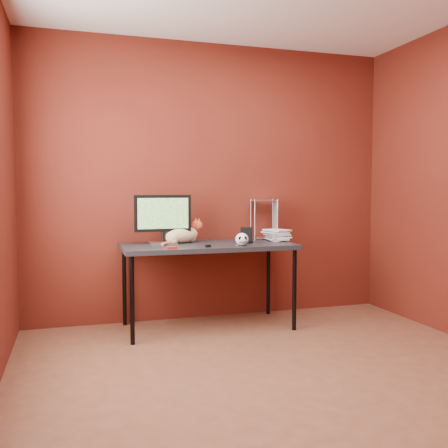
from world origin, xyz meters
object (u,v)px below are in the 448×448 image
object	(u,v)px
monitor	(163,217)
skull_mug	(242,239)
desk	(208,249)
cat	(183,234)
speaker	(246,236)
book_stack	(269,178)

from	to	relation	value
monitor	skull_mug	xyz separation A→B (m)	(0.62, -0.33, -0.18)
desk	cat	size ratio (longest dim) A/B	3.58
desk	monitor	size ratio (longest dim) A/B	3.02
skull_mug	speaker	distance (m)	0.23
speaker	book_stack	world-z (taller)	book_stack
skull_mug	book_stack	bearing A→B (deg)	51.81
monitor	speaker	distance (m)	0.76
monitor	cat	world-z (taller)	monitor
book_stack	speaker	bearing A→B (deg)	-154.63
skull_mug	speaker	world-z (taller)	speaker
desk	cat	bearing A→B (deg)	146.34
cat	skull_mug	size ratio (longest dim) A/B	3.63
cat	speaker	size ratio (longest dim) A/B	2.99
cat	speaker	xyz separation A→B (m)	(0.54, -0.17, -0.01)
monitor	skull_mug	size ratio (longest dim) A/B	4.30
desk	skull_mug	size ratio (longest dim) A/B	12.99
desk	monitor	world-z (taller)	monitor
book_stack	skull_mug	bearing A→B (deg)	-138.94
speaker	desk	bearing A→B (deg)	-163.54
speaker	monitor	bearing A→B (deg)	-166.40
cat	skull_mug	xyz separation A→B (m)	(0.43, -0.38, -0.02)
monitor	speaker	xyz separation A→B (m)	(0.73, -0.13, -0.18)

